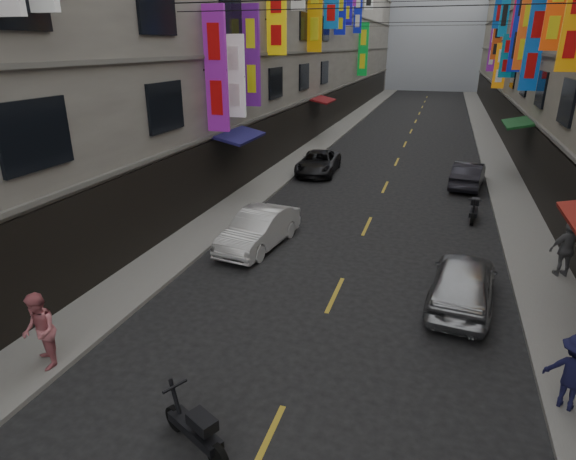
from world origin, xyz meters
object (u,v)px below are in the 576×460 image
Objects in this scene: scooter_far_right at (474,210)px; car_right_far at (468,175)px; car_left_mid at (259,229)px; pedestrian_rnear at (573,372)px; car_left_far at (318,163)px; pedestrian_rfar at (567,250)px; car_right_mid at (463,282)px; scooter_crossing at (196,429)px; pedestrian_lfar at (39,331)px.

car_right_far is at bearing -82.74° from scooter_far_right.
car_left_mid is 2.57× the size of pedestrian_rnear.
scooter_far_right is at bearing -38.18° from car_left_far.
pedestrian_rfar is (1.11, 6.47, 0.07)m from pedestrian_rnear.
pedestrian_rnear is at bearing 102.75° from car_right_far.
car_left_far is 15.19m from car_right_mid.
scooter_crossing is 8.31m from car_right_mid.
pedestrian_rfar is at bearing 76.14° from pedestrian_lfar.
car_left_far is 8.01m from car_right_far.
scooter_crossing and scooter_far_right have the same top height.
pedestrian_rnear is at bearing 122.70° from car_right_mid.
pedestrian_rnear reaches higher than car_right_far.
car_right_far reaches higher than scooter_crossing.
scooter_crossing is at bearing 76.14° from scooter_far_right.
pedestrian_rnear reaches higher than car_left_far.
car_left_far reaches higher than scooter_far_right.
car_right_mid is at bearing 23.44° from pedestrian_rfar.
scooter_far_right is 1.01× the size of pedestrian_lfar.
pedestrian_rfar reaches higher than car_right_far.
car_left_mid is 1.03× the size of car_right_far.
scooter_crossing is at bearing 27.25° from pedestrian_lfar.
pedestrian_lfar reaches higher than scooter_crossing.
car_left_far is at bearing 4.76° from car_right_far.
car_right_mid is 4.27m from pedestrian_rnear.
scooter_crossing is at bearing 83.27° from car_right_far.
pedestrian_lfar is at bearing 17.76° from pedestrian_rfar.
scooter_far_right is at bearing 43.01° from car_left_mid.
scooter_far_right is at bearing 99.09° from car_right_far.
car_left_mid is at bearing 40.86° from scooter_crossing.
pedestrian_rnear is at bearing -26.90° from car_left_mid.
scooter_crossing is 20.33m from car_left_far.
car_right_far reaches higher than scooter_far_right.
scooter_crossing is at bearing 49.95° from pedestrian_rnear.
car_left_mid is 9.92m from pedestrian_rfar.
scooter_far_right is 0.43× the size of car_right_mid.
car_left_far is 14.91m from pedestrian_rfar.
pedestrian_rfar is (2.51, -10.12, 0.33)m from car_right_far.
car_left_mid is 2.32× the size of pedestrian_lfar.
scooter_crossing is 0.93× the size of pedestrian_lfar.
car_left_far is 2.54× the size of pedestrian_rfar.
car_left_mid is 11.04m from car_left_far.
pedestrian_rnear is (8.80, -6.01, 0.24)m from car_left_mid.
pedestrian_rnear reaches higher than scooter_crossing.
pedestrian_rfar is (3.03, 2.66, 0.28)m from car_right_mid.
car_left_far is at bearing 126.26° from pedestrian_lfar.
pedestrian_rfar is (11.94, 8.54, -0.02)m from pedestrian_lfar.
car_right_mid is 12.79m from car_right_far.
scooter_crossing is 15.39m from scooter_far_right.
scooter_far_right is 9.23m from car_left_mid.
car_left_far is (-8.11, 5.66, 0.18)m from scooter_far_right.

